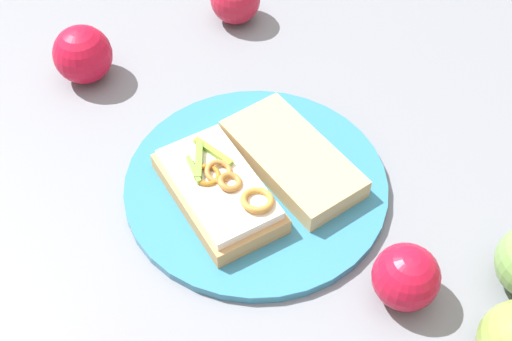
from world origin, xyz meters
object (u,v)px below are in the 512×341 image
at_px(apple_1, 406,277).
at_px(apple_5, 83,54).
at_px(plate, 256,185).
at_px(bread_slice_side, 292,158).
at_px(sandwich, 219,189).

bearing_deg(apple_1, apple_5, -61.61).
relative_size(plate, bread_slice_side, 1.73).
relative_size(apple_1, apple_5, 0.89).
bearing_deg(bread_slice_side, plate, 84.74).
relative_size(sandwich, apple_5, 2.27).
distance_m(sandwich, apple_1, 0.23).
height_order(plate, sandwich, sandwich).
bearing_deg(sandwich, apple_5, 10.00).
xyz_separation_m(sandwich, bread_slice_side, (-0.10, -0.02, -0.00)).
distance_m(apple_1, apple_5, 0.51).
xyz_separation_m(plate, apple_1, (-0.09, 0.19, 0.03)).
xyz_separation_m(sandwich, apple_5, (0.10, -0.27, 0.01)).
bearing_deg(plate, sandwich, 10.85).
relative_size(plate, sandwich, 1.73).
bearing_deg(plate, apple_1, 116.62).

